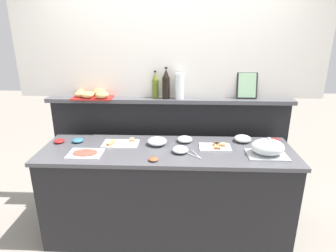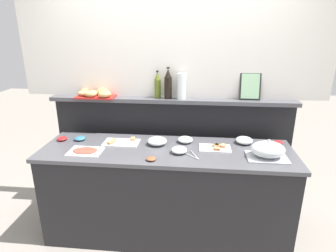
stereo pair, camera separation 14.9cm
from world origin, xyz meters
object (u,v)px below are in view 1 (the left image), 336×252
object	(u,v)px
condiment_bowl_teal	(275,140)
olive_oil_bottle	(155,86)
glass_bowl_medium	(243,139)
glass_bowl_extra	(157,142)
glass_bowl_small	(185,139)
condiment_bowl_red	(153,159)
serving_tongs	(195,155)
framed_picture	(247,85)
cold_cuts_platter	(85,153)
sandwich_platter_side	(216,146)
condiment_bowl_cream	(59,141)
serving_cloche	(268,148)
sandwich_platter_front	(120,143)
condiment_bowl_dark	(78,140)
glass_bowl_large	(180,150)
bread_basket	(93,94)
water_carafe	(179,86)
wine_bottle_dark	(166,85)

from	to	relation	value
condiment_bowl_teal	olive_oil_bottle	xyz separation A→B (m)	(-1.19, 0.24, 0.48)
glass_bowl_medium	glass_bowl_extra	xyz separation A→B (m)	(-0.82, -0.11, 0.00)
glass_bowl_small	condiment_bowl_red	size ratio (longest dim) A/B	1.74
condiment_bowl_teal	serving_tongs	xyz separation A→B (m)	(-0.80, -0.36, -0.01)
glass_bowl_extra	framed_picture	bearing A→B (deg)	23.38
cold_cuts_platter	sandwich_platter_side	bearing A→B (deg)	9.47
glass_bowl_medium	condiment_bowl_cream	distance (m)	1.77
sandwich_platter_side	serving_cloche	world-z (taller)	serving_cloche
sandwich_platter_front	glass_bowl_medium	xyz separation A→B (m)	(1.18, 0.11, 0.02)
glass_bowl_medium	framed_picture	bearing A→B (deg)	77.98
serving_cloche	glass_bowl_medium	distance (m)	0.35
sandwich_platter_side	olive_oil_bottle	bearing A→B (deg)	145.19
condiment_bowl_dark	serving_tongs	bearing A→B (deg)	-13.07
sandwich_platter_side	glass_bowl_large	distance (m)	0.35
serving_cloche	condiment_bowl_red	xyz separation A→B (m)	(-0.97, -0.15, -0.06)
condiment_bowl_dark	framed_picture	size ratio (longest dim) A/B	0.41
sandwich_platter_side	condiment_bowl_dark	distance (m)	1.32
olive_oil_bottle	bread_basket	distance (m)	0.65
sandwich_platter_front	condiment_bowl_red	distance (m)	0.49
condiment_bowl_cream	glass_bowl_medium	bearing A→B (deg)	3.27
serving_cloche	glass_bowl_large	world-z (taller)	serving_cloche
water_carafe	condiment_bowl_dark	bearing A→B (deg)	-162.42
serving_cloche	condiment_bowl_red	distance (m)	0.99
condiment_bowl_cream	wine_bottle_dark	distance (m)	1.18
glass_bowl_medium	wine_bottle_dark	bearing A→B (deg)	163.12
serving_cloche	glass_bowl_extra	world-z (taller)	serving_cloche
glass_bowl_small	condiment_bowl_cream	distance (m)	1.21
water_carafe	condiment_bowl_cream	bearing A→B (deg)	-163.95
sandwich_platter_front	bread_basket	distance (m)	0.61
sandwich_platter_front	condiment_bowl_cream	xyz separation A→B (m)	(-0.59, 0.01, 0.01)
condiment_bowl_teal	serving_tongs	size ratio (longest dim) A/B	0.52
serving_cloche	condiment_bowl_cream	world-z (taller)	serving_cloche
glass_bowl_medium	condiment_bowl_dark	bearing A→B (deg)	-177.15
cold_cuts_platter	condiment_bowl_dark	size ratio (longest dim) A/B	2.68
condiment_bowl_teal	water_carafe	bearing A→B (deg)	167.31
sandwich_platter_front	condiment_bowl_cream	distance (m)	0.59
sandwich_platter_side	condiment_bowl_red	world-z (taller)	sandwich_platter_side
bread_basket	serving_tongs	bearing A→B (deg)	-28.38
sandwich_platter_side	cold_cuts_platter	size ratio (longest dim) A/B	0.98
serving_tongs	cold_cuts_platter	bearing A→B (deg)	-179.39
serving_cloche	condiment_bowl_dark	world-z (taller)	serving_cloche
glass_bowl_medium	condiment_bowl_red	world-z (taller)	glass_bowl_medium
condiment_bowl_dark	olive_oil_bottle	size ratio (longest dim) A/B	0.40
wine_bottle_dark	serving_tongs	bearing A→B (deg)	-64.15
wine_bottle_dark	water_carafe	size ratio (longest dim) A/B	1.23
sandwich_platter_side	bread_basket	xyz separation A→B (m)	(-1.23, 0.37, 0.40)
cold_cuts_platter	condiment_bowl_red	distance (m)	0.62
olive_oil_bottle	sandwich_platter_side	bearing A→B (deg)	-34.81
condiment_bowl_dark	bread_basket	distance (m)	0.49
sandwich_platter_side	wine_bottle_dark	world-z (taller)	wine_bottle_dark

